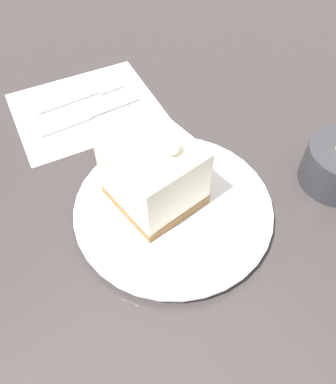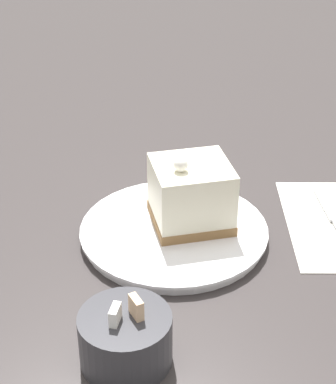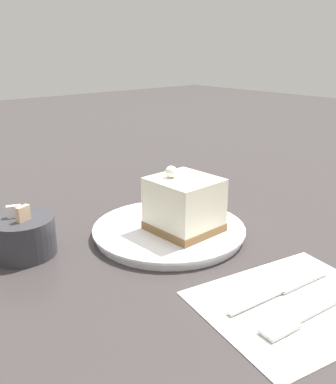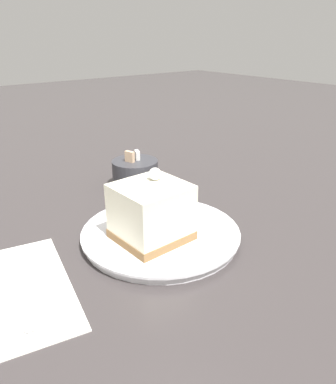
{
  "view_description": "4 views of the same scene",
  "coord_description": "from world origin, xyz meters",
  "px_view_note": "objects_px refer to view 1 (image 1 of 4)",
  "views": [
    {
      "loc": [
        0.25,
        -0.2,
        0.39
      ],
      "look_at": [
        0.04,
        -0.04,
        0.06
      ],
      "focal_mm": 35.0,
      "sensor_mm": 36.0,
      "label": 1
    },
    {
      "loc": [
        0.18,
        0.65,
        0.48
      ],
      "look_at": [
        0.05,
        -0.01,
        0.08
      ],
      "focal_mm": 60.0,
      "sensor_mm": 36.0,
      "label": 2
    },
    {
      "loc": [
        -0.44,
        0.39,
        0.29
      ],
      "look_at": [
        0.04,
        -0.02,
        0.08
      ],
      "focal_mm": 40.0,
      "sensor_mm": 36.0,
      "label": 3
    },
    {
      "loc": [
        -0.27,
        -0.43,
        0.3
      ],
      "look_at": [
        0.06,
        -0.02,
        0.07
      ],
      "focal_mm": 35.0,
      "sensor_mm": 36.0,
      "label": 4
    }
  ],
  "objects_px": {
    "cake_slice": "(154,175)",
    "knife": "(81,119)",
    "fork": "(88,94)",
    "plate": "(173,208)"
  },
  "relations": [
    {
      "from": "cake_slice",
      "to": "knife",
      "type": "bearing_deg",
      "value": 176.89
    },
    {
      "from": "fork",
      "to": "knife",
      "type": "distance_m",
      "value": 0.06
    },
    {
      "from": "plate",
      "to": "cake_slice",
      "type": "distance_m",
      "value": 0.06
    },
    {
      "from": "cake_slice",
      "to": "knife",
      "type": "height_order",
      "value": "cake_slice"
    },
    {
      "from": "plate",
      "to": "fork",
      "type": "distance_m",
      "value": 0.27
    },
    {
      "from": "cake_slice",
      "to": "fork",
      "type": "height_order",
      "value": "cake_slice"
    },
    {
      "from": "cake_slice",
      "to": "fork",
      "type": "distance_m",
      "value": 0.25
    },
    {
      "from": "plate",
      "to": "cake_slice",
      "type": "bearing_deg",
      "value": -158.25
    },
    {
      "from": "cake_slice",
      "to": "plate",
      "type": "bearing_deg",
      "value": 19.94
    },
    {
      "from": "fork",
      "to": "knife",
      "type": "height_order",
      "value": "same"
    }
  ]
}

